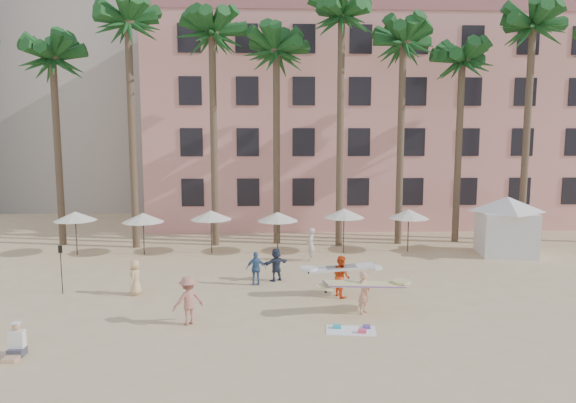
{
  "coord_description": "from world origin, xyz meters",
  "views": [
    {
      "loc": [
        -1.56,
        -17.97,
        7.12
      ],
      "look_at": [
        -0.63,
        6.0,
        4.0
      ],
      "focal_mm": 32.0,
      "sensor_mm": 36.0,
      "label": 1
    }
  ],
  "objects_px": {
    "cabana": "(506,220)",
    "carrier_white": "(341,275)",
    "pink_hotel": "(368,125)",
    "carrier_yellow": "(364,290)"
  },
  "relations": [
    {
      "from": "cabana",
      "to": "carrier_white",
      "type": "distance_m",
      "value": 13.38
    },
    {
      "from": "pink_hotel",
      "to": "cabana",
      "type": "bearing_deg",
      "value": -68.68
    },
    {
      "from": "pink_hotel",
      "to": "carrier_yellow",
      "type": "height_order",
      "value": "pink_hotel"
    },
    {
      "from": "carrier_yellow",
      "to": "carrier_white",
      "type": "distance_m",
      "value": 2.33
    },
    {
      "from": "pink_hotel",
      "to": "carrier_white",
      "type": "relative_size",
      "value": 11.93
    },
    {
      "from": "carrier_yellow",
      "to": "carrier_white",
      "type": "height_order",
      "value": "carrier_white"
    },
    {
      "from": "cabana",
      "to": "carrier_white",
      "type": "height_order",
      "value": "cabana"
    },
    {
      "from": "cabana",
      "to": "carrier_yellow",
      "type": "height_order",
      "value": "cabana"
    },
    {
      "from": "carrier_yellow",
      "to": "cabana",
      "type": "bearing_deg",
      "value": 43.59
    },
    {
      "from": "pink_hotel",
      "to": "cabana",
      "type": "relative_size",
      "value": 6.74
    }
  ]
}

